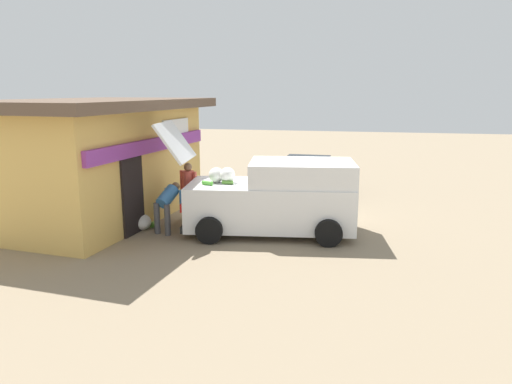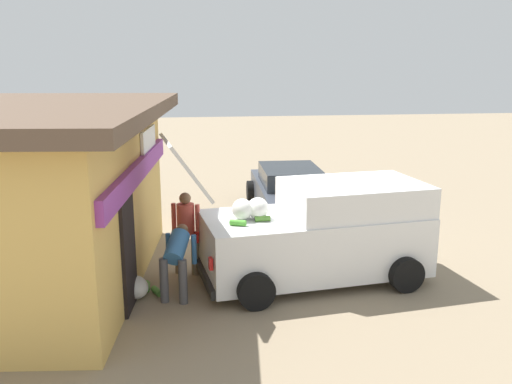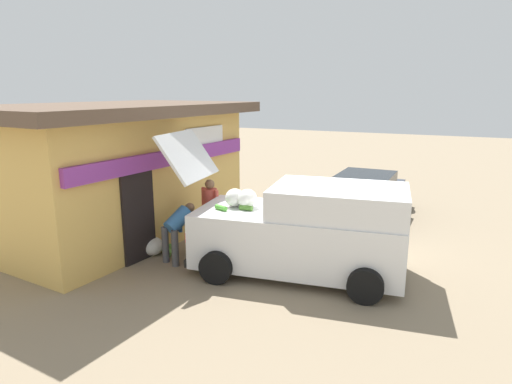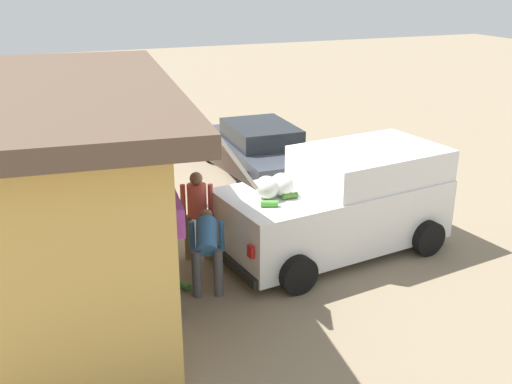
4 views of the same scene
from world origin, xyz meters
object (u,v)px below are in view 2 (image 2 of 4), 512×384
object	(u,v)px
vendor_standing	(186,227)
paint_bucket	(212,225)
parked_sedan	(290,192)
delivery_van	(321,232)
customer_bending	(177,256)
storefront_bar	(42,195)
unloaded_banana_pile	(135,288)

from	to	relation	value
vendor_standing	paint_bucket	xyz separation A→B (m)	(2.55, -0.62, -0.75)
parked_sedan	vendor_standing	distance (m)	4.91
vendor_standing	delivery_van	bearing A→B (deg)	-102.13
customer_bending	paint_bucket	distance (m)	3.79
storefront_bar	vendor_standing	size ratio (longest dim) A/B	4.46
storefront_bar	parked_sedan	xyz separation A→B (m)	(4.16, -5.39, -1.11)
delivery_van	storefront_bar	bearing A→B (deg)	85.70
delivery_van	customer_bending	xyz separation A→B (m)	(-0.56, 2.71, -0.14)
vendor_standing	storefront_bar	bearing A→B (deg)	93.61
storefront_bar	vendor_standing	bearing A→B (deg)	-86.39
storefront_bar	unloaded_banana_pile	bearing A→B (deg)	-116.92
storefront_bar	customer_bending	bearing A→B (deg)	-111.62
unloaded_banana_pile	paint_bucket	size ratio (longest dim) A/B	2.25
unloaded_banana_pile	customer_bending	bearing A→B (deg)	-98.84
customer_bending	paint_bucket	bearing A→B (deg)	-12.14
parked_sedan	unloaded_banana_pile	xyz separation A→B (m)	(-4.99, 3.75, -0.43)
vendor_standing	paint_bucket	world-z (taller)	vendor_standing
storefront_bar	paint_bucket	xyz separation A→B (m)	(2.71, -3.18, -1.52)
parked_sedan	paint_bucket	size ratio (longest dim) A/B	10.59
unloaded_banana_pile	delivery_van	bearing A→B (deg)	-82.67
parked_sedan	customer_bending	xyz separation A→B (m)	(-5.11, 3.00, 0.18)
delivery_van	parked_sedan	bearing A→B (deg)	-3.56
delivery_van	paint_bucket	distance (m)	3.72
storefront_bar	parked_sedan	world-z (taller)	storefront_bar
delivery_van	unloaded_banana_pile	size ratio (longest dim) A/B	5.43
delivery_van	customer_bending	world-z (taller)	delivery_van
vendor_standing	parked_sedan	bearing A→B (deg)	-35.23
customer_bending	paint_bucket	world-z (taller)	customer_bending
delivery_van	parked_sedan	size ratio (longest dim) A/B	1.15
customer_bending	unloaded_banana_pile	bearing A→B (deg)	81.16
parked_sedan	unloaded_banana_pile	distance (m)	6.26
unloaded_banana_pile	paint_bucket	world-z (taller)	paint_bucket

